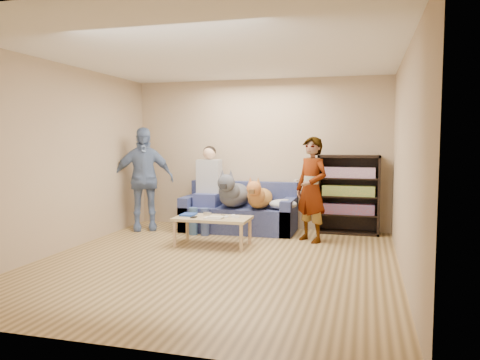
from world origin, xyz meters
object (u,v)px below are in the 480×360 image
(dog_tan, at_px, (259,197))
(sofa, at_px, (240,214))
(person_standing_right, at_px, (312,189))
(person_seated, at_px, (207,185))
(camera_silver, at_px, (208,214))
(person_standing_left, at_px, (143,179))
(coffee_table, at_px, (213,220))
(bookshelf, at_px, (348,193))
(notebook_blue, at_px, (188,215))
(dog_gray, at_px, (233,193))

(dog_tan, bearing_deg, sofa, 149.91)
(person_standing_right, distance_m, person_seated, 1.86)
(camera_silver, bearing_deg, person_seated, 109.27)
(person_standing_left, xyz_separation_m, person_seated, (1.09, 0.23, -0.11))
(person_seated, relative_size, dog_tan, 1.28)
(dog_tan, bearing_deg, coffee_table, -116.50)
(person_standing_right, distance_m, dog_tan, 0.96)
(bookshelf, bearing_deg, dog_tan, -161.87)
(person_standing_right, height_order, sofa, person_standing_right)
(sofa, distance_m, person_seated, 0.74)
(notebook_blue, height_order, person_seated, person_seated)
(person_standing_left, xyz_separation_m, camera_silver, (1.42, -0.71, -0.44))
(person_standing_left, distance_m, camera_silver, 1.64)
(camera_silver, bearing_deg, sofa, 79.03)
(person_standing_right, distance_m, notebook_blue, 1.90)
(person_standing_right, height_order, dog_tan, person_standing_right)
(coffee_table, relative_size, bookshelf, 0.85)
(dog_tan, bearing_deg, person_seated, 173.82)
(sofa, height_order, dog_tan, dog_tan)
(dog_tan, bearing_deg, notebook_blue, -133.99)
(dog_tan, distance_m, bookshelf, 1.48)
(dog_gray, height_order, dog_tan, dog_gray)
(dog_gray, height_order, coffee_table, dog_gray)
(person_standing_right, height_order, camera_silver, person_standing_right)
(sofa, relative_size, bookshelf, 1.46)
(notebook_blue, relative_size, dog_tan, 0.23)
(notebook_blue, relative_size, dog_gray, 0.20)
(camera_silver, xyz_separation_m, person_seated, (-0.33, 0.94, 0.33))
(sofa, height_order, person_seated, person_seated)
(notebook_blue, height_order, bookshelf, bookshelf)
(person_standing_right, distance_m, bookshelf, 0.94)
(person_standing_left, xyz_separation_m, sofa, (1.62, 0.36, -0.60))
(camera_silver, xyz_separation_m, coffee_table, (0.12, -0.12, -0.07))
(camera_silver, height_order, person_seated, person_seated)
(person_standing_right, xyz_separation_m, dog_gray, (-1.34, 0.34, -0.14))
(coffee_table, distance_m, bookshelf, 2.38)
(dog_gray, xyz_separation_m, dog_tan, (0.45, -0.03, -0.04))
(sofa, bearing_deg, notebook_blue, -113.17)
(sofa, relative_size, dog_gray, 1.49)
(camera_silver, distance_m, coffee_table, 0.18)
(person_seated, bearing_deg, sofa, 13.30)
(person_standing_right, distance_m, person_standing_left, 2.91)
(sofa, distance_m, coffee_table, 1.19)
(dog_gray, xyz_separation_m, bookshelf, (1.86, 0.43, 0.02))
(person_standing_right, xyz_separation_m, coffee_table, (-1.37, -0.65, -0.43))
(person_standing_left, relative_size, coffee_table, 1.60)
(person_seated, relative_size, bookshelf, 1.13)
(notebook_blue, relative_size, bookshelf, 0.20)
(dog_tan, relative_size, bookshelf, 0.88)
(notebook_blue, height_order, coffee_table, notebook_blue)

